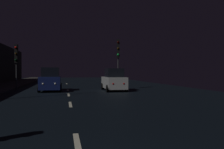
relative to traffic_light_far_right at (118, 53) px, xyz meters
name	(u,v)px	position (x,y,z in m)	size (l,w,h in m)	color
ground	(67,88)	(-5.15, 3.60, -3.78)	(27.30, 84.00, 0.02)	black
lane_centerline	(68,94)	(-5.15, -4.36, -3.77)	(0.16, 31.96, 0.01)	beige
traffic_light_far_right	(118,53)	(0.00, 0.00, 0.00)	(0.37, 0.48, 5.16)	#38383A
traffic_light_far_left	(16,57)	(-10.30, 1.78, -0.45)	(0.33, 0.47, 4.60)	#38383A
car_approaching_headlights	(51,80)	(-6.75, -0.89, -2.76)	(2.02, 4.38, 2.21)	#141E51
car_parked_right_far	(114,80)	(-0.80, -1.64, -2.80)	(1.95, 4.22, 2.13)	silver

